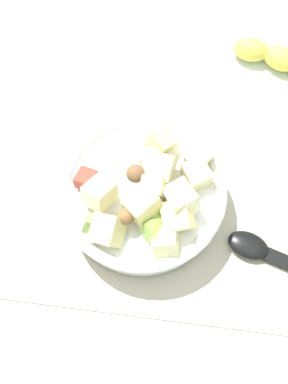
% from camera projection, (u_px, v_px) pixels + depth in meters
% --- Properties ---
extents(ground_plane, '(2.40, 2.40, 0.00)m').
position_uv_depth(ground_plane, '(142.00, 205.00, 0.77)').
color(ground_plane, silver).
extents(placemat, '(0.46, 0.31, 0.01)m').
position_uv_depth(placemat, '(142.00, 204.00, 0.77)').
color(placemat, '#BCB299').
rests_on(placemat, ground_plane).
extents(salad_bowl, '(0.22, 0.22, 0.10)m').
position_uv_depth(salad_bowl, '(145.00, 194.00, 0.73)').
color(salad_bowl, white).
rests_on(salad_bowl, placemat).
extents(serving_spoon, '(0.22, 0.09, 0.01)m').
position_uv_depth(serving_spoon, '(282.00, 260.00, 0.73)').
color(serving_spoon, black).
rests_on(serving_spoon, placemat).
extents(banana_whole, '(0.15, 0.09, 0.04)m').
position_uv_depth(banana_whole, '(279.00, 61.00, 0.84)').
color(banana_whole, yellow).
rests_on(banana_whole, ground_plane).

